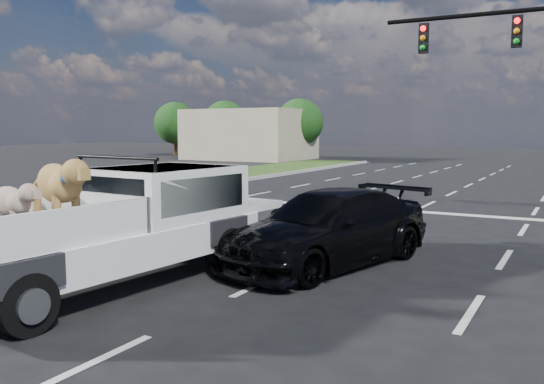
{
  "coord_description": "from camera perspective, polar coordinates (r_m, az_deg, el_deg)",
  "views": [
    {
      "loc": [
        6.62,
        -8.55,
        2.68
      ],
      "look_at": [
        0.85,
        2.0,
        1.36
      ],
      "focal_mm": 38.0,
      "sensor_mm": 36.0,
      "label": 1
    }
  ],
  "objects": [
    {
      "name": "ground",
      "position": [
        11.14,
        -8.88,
        -7.75
      ],
      "size": [
        160.0,
        160.0,
        0.0
      ],
      "primitive_type": "plane",
      "color": "black",
      "rests_on": "ground"
    },
    {
      "name": "road_markings",
      "position": [
        16.72,
        4.96,
        -2.99
      ],
      "size": [
        17.75,
        60.0,
        0.01
      ],
      "color": "silver",
      "rests_on": "ground"
    },
    {
      "name": "grass_median_left",
      "position": [
        23.39,
        -22.41,
        -0.69
      ],
      "size": [
        5.0,
        60.0,
        0.1
      ],
      "primitive_type": "cube",
      "color": "#234114",
      "rests_on": "ground"
    },
    {
      "name": "curb_left",
      "position": [
        21.54,
        -18.31,
        -1.03
      ],
      "size": [
        0.15,
        60.0,
        0.14
      ],
      "primitive_type": "cube",
      "color": "#9E9891",
      "rests_on": "ground"
    },
    {
      "name": "building_left",
      "position": [
        51.9,
        -2.2,
        5.71
      ],
      "size": [
        10.0,
        8.0,
        4.4
      ],
      "primitive_type": "cube",
      "color": "#B4AA8A",
      "rests_on": "ground"
    },
    {
      "name": "tree_far_a",
      "position": [
        59.23,
        -9.59,
        6.75
      ],
      "size": [
        4.2,
        4.2,
        5.4
      ],
      "color": "#332114",
      "rests_on": "ground"
    },
    {
      "name": "tree_far_b",
      "position": [
        55.72,
        -4.7,
        6.85
      ],
      "size": [
        4.2,
        4.2,
        5.4
      ],
      "color": "#332114",
      "rests_on": "ground"
    },
    {
      "name": "tree_far_c",
      "position": [
        51.76,
        2.78,
        6.91
      ],
      "size": [
        4.2,
        4.2,
        5.4
      ],
      "color": "#332114",
      "rests_on": "ground"
    },
    {
      "name": "pickup_truck",
      "position": [
        10.25,
        -15.27,
        -3.1
      ],
      "size": [
        2.72,
        6.13,
        2.23
      ],
      "rotation": [
        0.0,
        0.0,
        -0.1
      ],
      "color": "black",
      "rests_on": "ground"
    },
    {
      "name": "black_coupe",
      "position": [
        11.47,
        5.57,
        -3.55
      ],
      "size": [
        3.35,
        5.44,
        1.47
      ],
      "primitive_type": "imported",
      "rotation": [
        0.0,
        0.0,
        -0.27
      ],
      "color": "black",
      "rests_on": "ground"
    }
  ]
}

